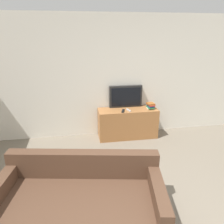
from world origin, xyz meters
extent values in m
cube|color=silver|center=(0.00, 3.03, 1.30)|extent=(9.00, 0.06, 2.60)
cube|color=#9E6638|center=(0.43, 2.75, 0.32)|extent=(1.29, 0.45, 0.65)
cube|color=black|center=(0.41, 2.94, 0.89)|extent=(0.73, 0.08, 0.48)
cube|color=black|center=(0.41, 2.89, 0.89)|extent=(0.65, 0.01, 0.40)
cube|color=#4C3323|center=(-0.69, 0.50, 0.20)|extent=(2.12, 1.31, 0.41)
cube|color=#4C3323|center=(-0.62, 0.90, 0.58)|extent=(1.97, 0.51, 0.36)
cube|color=#4C3323|center=(-1.59, 0.67, 0.30)|extent=(0.31, 0.98, 0.60)
cube|color=#4C3323|center=(0.21, 0.34, 0.30)|extent=(0.31, 0.98, 0.60)
cube|color=silver|center=(0.93, 2.74, 0.66)|extent=(0.17, 0.15, 0.02)
cube|color=#2D753D|center=(0.92, 2.73, 0.68)|extent=(0.13, 0.22, 0.02)
cube|color=#23478E|center=(0.94, 2.73, 0.71)|extent=(0.12, 0.16, 0.03)
cube|color=#B72D28|center=(0.94, 2.73, 0.73)|extent=(0.16, 0.22, 0.02)
cube|color=#995623|center=(0.93, 2.73, 0.76)|extent=(0.16, 0.18, 0.03)
cube|color=#B7B7B7|center=(0.42, 2.67, 0.66)|extent=(0.07, 0.17, 0.02)
cube|color=black|center=(0.30, 2.64, 0.66)|extent=(0.10, 0.18, 0.02)
camera|label=1|loc=(-0.65, -1.60, 2.21)|focal=35.00mm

